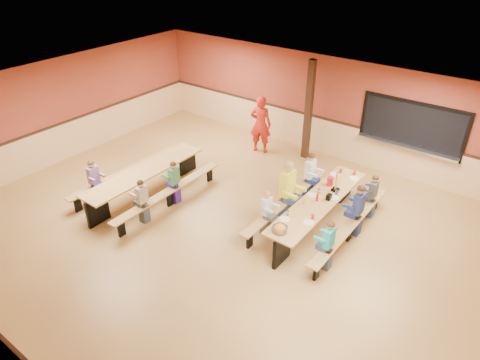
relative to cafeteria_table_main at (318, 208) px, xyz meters
The scene contains 23 objects.
ground 2.34m from the cafeteria_table_main, 141.95° to the right, with size 12.00×12.00×0.00m, color olive.
room_envelope 2.29m from the cafeteria_table_main, 141.95° to the right, with size 12.04×10.04×3.02m.
kitchen_pass_through 3.77m from the cafeteria_table_main, 77.29° to the left, with size 2.78×0.28×1.38m.
structural_post 3.73m from the cafeteria_table_main, 123.75° to the left, with size 0.18×0.18×3.00m, color black.
cafeteria_table_main is the anchor object (origin of this frame).
cafeteria_table_second 4.46m from the cafeteria_table_main, 161.34° to the right, with size 1.91×3.70×0.74m.
seated_child_white_left 1.23m from the cafeteria_table_main, 131.96° to the right, with size 0.33×0.27×1.12m, color silver, non-canonical shape.
seated_adult_yellow 0.85m from the cafeteria_table_main, behind, with size 0.50×0.41×1.48m, color yellow, non-canonical shape.
seated_child_grey_left 1.36m from the cafeteria_table_main, 127.39° to the left, with size 0.38×0.31×1.24m, color white, non-canonical shape.
seated_child_teal_right 1.41m from the cafeteria_table_main, 54.06° to the right, with size 0.34×0.28×1.15m, color teal, non-canonical shape.
seated_child_navy_right 0.89m from the cafeteria_table_main, 20.51° to the left, with size 0.40×0.33×1.27m, color navy, non-canonical shape.
seated_child_char_right 1.43m from the cafeteria_table_main, 54.83° to the left, with size 0.33×0.27×1.13m, color #474B50, non-canonical shape.
seated_child_purple_sec 5.59m from the cafeteria_table_main, 154.59° to the right, with size 0.35×0.28×1.16m, color slate, non-canonical shape.
seated_child_green_sec 3.61m from the cafeteria_table_main, 160.31° to the right, with size 0.34×0.28×1.15m, color #377949, non-canonical shape.
seated_child_tan_sec 4.10m from the cafeteria_table_main, 146.19° to the right, with size 0.33×0.27×1.13m, color #AB9E8B, non-canonical shape.
standing_woman 4.17m from the cafeteria_table_main, 143.30° to the left, with size 0.66×0.43×1.82m, color #B31F14.
punch_pitcher 0.83m from the cafeteria_table_main, 98.24° to the left, with size 0.16×0.16×0.22m, color #B51825.
chip_bowl 1.55m from the cafeteria_table_main, 93.57° to the right, with size 0.32×0.32×0.15m, color orange, non-canonical shape.
napkin_dispenser 0.37m from the cafeteria_table_main, 48.17° to the left, with size 0.10×0.14×0.13m, color black.
condiment_mustard 0.48m from the cafeteria_table_main, 121.50° to the right, with size 0.06×0.06×0.17m, color yellow.
condiment_ketchup 0.30m from the cafeteria_table_main, 127.75° to the right, with size 0.06×0.06×0.17m, color #B2140F.
table_paddle 0.71m from the cafeteria_table_main, 79.44° to the left, with size 0.16×0.16×0.56m.
place_settings 0.27m from the cafeteria_table_main, behind, with size 0.65×3.30×0.11m, color beige, non-canonical shape.
Camera 1 is at (5.25, -6.19, 6.11)m, focal length 32.00 mm.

